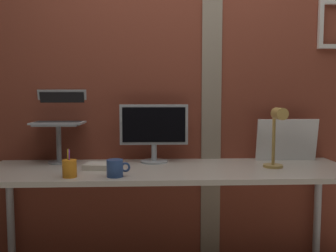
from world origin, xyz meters
The scene contains 10 objects.
brick_wall_back centered at (0.00, 0.37, 1.15)m, with size 3.73×0.16×2.31m.
desk centered at (-0.12, -0.01, 0.69)m, with size 2.25×0.63×0.76m.
monitor centered at (-0.21, 0.19, 0.99)m, with size 0.45×0.18×0.38m.
laptop_stand centered at (-0.83, 0.19, 0.93)m, with size 0.28×0.22×0.26m.
laptop centered at (-0.83, 0.26, 1.08)m, with size 0.33×0.27×0.22m.
whiteboard_panel centered at (0.69, 0.21, 0.90)m, with size 0.41×0.02×0.29m, color white.
desk_lamp centered at (0.53, -0.06, 0.99)m, with size 0.12×0.20×0.37m.
pen_cup centered at (-0.67, -0.22, 0.81)m, with size 0.08×0.08×0.15m.
coffee_mug centered at (-0.42, -0.22, 0.81)m, with size 0.13×0.09×0.10m.
paper_clutter_stack centered at (-0.53, -0.01, 0.78)m, with size 0.20×0.14×0.03m, color silver.
Camera 1 is at (-0.22, -2.16, 1.20)m, focal length 38.19 mm.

